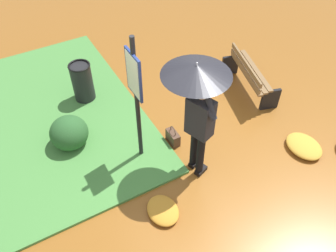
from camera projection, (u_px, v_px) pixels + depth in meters
The scene contains 10 objects.
ground_plane at pixel (203, 171), 5.81m from camera, with size 18.00×18.00×0.00m, color brown.
grass_verge at pixel (29, 124), 6.54m from camera, with size 4.80×4.00×0.05m.
person_with_umbrella at pixel (198, 94), 4.78m from camera, with size 0.96×0.96×2.04m.
info_sign_post at pixel (135, 89), 5.03m from camera, with size 0.44×0.07×2.30m.
handbag at pixel (173, 137), 6.17m from camera, with size 0.30×0.15×0.37m.
park_bench at pixel (249, 75), 6.99m from camera, with size 1.44×0.74×0.75m.
trash_bin at pixel (83, 83), 6.78m from camera, with size 0.42×0.42×0.83m.
shrub_cluster at pixel (70, 132), 6.06m from camera, with size 0.72×0.65×0.59m.
leaf_pile_near_person at pixel (304, 146), 6.09m from camera, with size 0.67×0.54×0.15m.
leaf_pile_by_bench at pixel (163, 210), 5.21m from camera, with size 0.56×0.45×0.12m.
Camera 1 is at (-2.83, 2.26, 4.64)m, focal length 37.72 mm.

